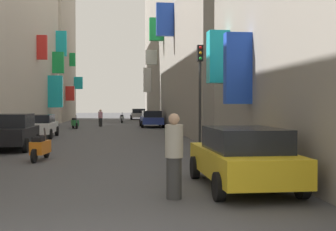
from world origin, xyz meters
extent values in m
plane|color=#424244|center=(0.00, 30.00, 0.00)|extent=(140.00, 140.00, 0.00)
cube|color=green|center=(-4.49, 36.59, 5.79)|extent=(1.02, 0.55, 1.93)
cube|color=#19B2BF|center=(-4.39, 33.90, 3.08)|extent=(1.22, 0.59, 2.72)
cube|color=red|center=(-4.63, 28.65, 6.16)|extent=(0.74, 0.37, 1.78)
cube|color=#19B2BF|center=(-4.50, 39.08, 7.87)|extent=(1.01, 0.53, 2.42)
cube|color=#9E9384|center=(-8.00, 51.47, 10.33)|extent=(6.00, 17.06, 20.66)
cube|color=red|center=(-4.51, 47.06, 3.24)|extent=(0.99, 0.56, 1.63)
cube|color=green|center=(-4.63, 51.41, 7.56)|extent=(0.73, 0.40, 1.65)
cube|color=#19B2BF|center=(-4.42, 57.36, 4.94)|extent=(1.16, 0.61, 1.66)
cube|color=blue|center=(4.58, 8.97, 3.12)|extent=(0.84, 0.41, 2.24)
cube|color=#19B2BF|center=(4.61, 11.83, 3.78)|extent=(0.78, 0.64, 1.97)
cube|color=gray|center=(8.00, 38.32, 10.93)|extent=(6.00, 43.35, 21.87)
cube|color=white|center=(4.42, 41.75, 6.95)|extent=(1.15, 0.54, 1.51)
cube|color=blue|center=(4.35, 27.77, 8.23)|extent=(1.30, 0.36, 2.42)
cube|color=green|center=(4.36, 34.91, 8.72)|extent=(1.27, 0.63, 2.02)
cube|color=white|center=(4.52, 48.84, 4.95)|extent=(0.95, 0.38, 2.96)
cube|color=black|center=(-3.78, 15.25, 0.64)|extent=(1.67, 3.96, 0.68)
cube|color=black|center=(-3.78, 15.45, 1.27)|extent=(1.47, 2.21, 0.59)
cylinder|color=black|center=(-2.94, 13.94, 0.30)|extent=(0.18, 0.60, 0.60)
cylinder|color=black|center=(-2.94, 16.55, 0.30)|extent=(0.18, 0.60, 0.60)
cylinder|color=black|center=(-4.61, 16.55, 0.30)|extent=(0.18, 0.60, 0.60)
cube|color=gold|center=(3.72, 5.51, 0.60)|extent=(1.78, 4.18, 0.61)
cube|color=black|center=(3.72, 5.30, 1.17)|extent=(1.57, 2.34, 0.53)
cylinder|color=black|center=(2.83, 6.89, 0.30)|extent=(0.18, 0.60, 0.60)
cylinder|color=black|center=(4.62, 6.89, 0.30)|extent=(0.18, 0.60, 0.60)
cylinder|color=black|center=(2.83, 4.13, 0.30)|extent=(0.18, 0.60, 0.60)
cylinder|color=black|center=(4.62, 4.13, 0.30)|extent=(0.18, 0.60, 0.60)
cube|color=navy|center=(3.82, 33.86, 0.59)|extent=(1.77, 4.39, 0.57)
cube|color=black|center=(3.82, 33.64, 1.15)|extent=(1.56, 2.46, 0.55)
cylinder|color=black|center=(2.94, 35.31, 0.30)|extent=(0.18, 0.60, 0.60)
cylinder|color=black|center=(4.71, 35.31, 0.30)|extent=(0.18, 0.60, 0.60)
cylinder|color=black|center=(2.94, 32.41, 0.30)|extent=(0.18, 0.60, 0.60)
cylinder|color=black|center=(4.71, 32.41, 0.30)|extent=(0.18, 0.60, 0.60)
cube|color=white|center=(-3.83, 22.35, 0.59)|extent=(1.73, 4.24, 0.59)
cube|color=black|center=(-3.83, 22.56, 1.13)|extent=(1.52, 2.37, 0.47)
cylinder|color=black|center=(-2.97, 20.95, 0.30)|extent=(0.18, 0.60, 0.60)
cylinder|color=black|center=(-4.70, 20.95, 0.30)|extent=(0.18, 0.60, 0.60)
cylinder|color=black|center=(-2.97, 23.75, 0.30)|extent=(0.18, 0.60, 0.60)
cylinder|color=black|center=(-4.70, 23.75, 0.30)|extent=(0.18, 0.60, 0.60)
cube|color=#B7B7BC|center=(3.66, 53.72, 0.58)|extent=(1.84, 4.48, 0.55)
cube|color=black|center=(3.66, 53.49, 1.13)|extent=(1.62, 2.51, 0.56)
cylinder|color=black|center=(2.74, 55.19, 0.30)|extent=(0.18, 0.60, 0.60)
cylinder|color=black|center=(4.58, 55.19, 0.30)|extent=(0.18, 0.60, 0.60)
cylinder|color=black|center=(2.74, 52.24, 0.30)|extent=(0.18, 0.60, 0.60)
cylinder|color=black|center=(4.58, 52.24, 0.30)|extent=(0.18, 0.60, 0.60)
cube|color=orange|center=(-1.91, 11.33, 0.46)|extent=(0.59, 1.21, 0.45)
cube|color=black|center=(-1.94, 11.11, 0.77)|extent=(0.39, 0.60, 0.16)
cylinder|color=#4C4C51|center=(-1.84, 11.90, 0.79)|extent=(0.10, 0.28, 0.68)
cylinder|color=black|center=(-1.82, 12.05, 0.24)|extent=(0.16, 0.49, 0.48)
cylinder|color=black|center=(-2.01, 10.61, 0.24)|extent=(0.16, 0.49, 0.48)
cube|color=#287F3D|center=(-2.63, 32.33, 0.46)|extent=(0.73, 1.12, 0.45)
cube|color=black|center=(-2.69, 32.52, 0.77)|extent=(0.47, 0.63, 0.16)
cylinder|color=#4C4C51|center=(-2.48, 31.84, 0.79)|extent=(0.14, 0.28, 0.68)
cylinder|color=black|center=(-2.44, 31.71, 0.24)|extent=(0.24, 0.49, 0.48)
cylinder|color=black|center=(-2.83, 32.95, 0.24)|extent=(0.24, 0.49, 0.48)
cube|color=#ADADB2|center=(1.38, 43.34, 0.46)|extent=(0.50, 1.16, 0.45)
cube|color=black|center=(1.37, 43.13, 0.77)|extent=(0.35, 0.58, 0.16)
cylinder|color=#4C4C51|center=(1.41, 43.91, 0.79)|extent=(0.07, 0.28, 0.68)
cylinder|color=black|center=(1.42, 44.05, 0.24)|extent=(0.12, 0.48, 0.48)
cylinder|color=black|center=(1.34, 42.63, 0.24)|extent=(0.12, 0.48, 0.48)
cylinder|color=#373737|center=(1.95, 4.46, 0.44)|extent=(0.43, 0.43, 0.87)
cylinder|color=#B2AD9E|center=(1.95, 4.46, 1.22)|extent=(0.52, 0.52, 0.69)
sphere|color=tan|center=(1.95, 4.46, 1.68)|extent=(0.24, 0.24, 0.24)
cylinder|color=black|center=(-0.65, 35.30, 0.37)|extent=(0.33, 0.33, 0.75)
cylinder|color=pink|center=(-0.65, 35.30, 1.04)|extent=(0.39, 0.39, 0.59)
sphere|color=tan|center=(-0.65, 35.30, 1.44)|extent=(0.20, 0.20, 0.20)
cylinder|color=#2D2D2D|center=(4.61, 15.43, 1.98)|extent=(0.12, 0.12, 3.97)
cube|color=black|center=(4.61, 15.43, 4.34)|extent=(0.26, 0.26, 0.75)
sphere|color=red|center=(4.61, 15.29, 4.59)|extent=(0.14, 0.14, 0.14)
sphere|color=orange|center=(4.61, 15.29, 4.34)|extent=(0.14, 0.14, 0.14)
sphere|color=green|center=(4.61, 15.29, 4.09)|extent=(0.14, 0.14, 0.14)
camera|label=1|loc=(0.75, -4.67, 1.98)|focal=47.20mm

